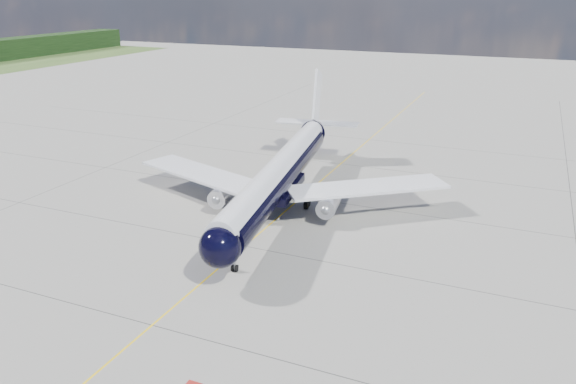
{
  "coord_description": "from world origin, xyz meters",
  "views": [
    {
      "loc": [
        23.78,
        -34.16,
        23.85
      ],
      "look_at": [
        2.11,
        15.91,
        4.0
      ],
      "focal_mm": 35.0,
      "sensor_mm": 36.0,
      "label": 1
    }
  ],
  "objects": [
    {
      "name": "taxiway_centerline",
      "position": [
        0.0,
        25.0,
        0.0
      ],
      "size": [
        0.16,
        160.0,
        0.01
      ],
      "primitive_type": "cube",
      "color": "yellow",
      "rests_on": "ground"
    },
    {
      "name": "main_airliner",
      "position": [
        -1.09,
        21.5,
        4.11
      ],
      "size": [
        37.17,
        45.68,
        13.24
      ],
      "rotation": [
        0.0,
        0.0,
        0.16
      ],
      "color": "black",
      "rests_on": "ground"
    },
    {
      "name": "ground",
      "position": [
        0.0,
        30.0,
        0.0
      ],
      "size": [
        320.0,
        320.0,
        0.0
      ],
      "primitive_type": "plane",
      "color": "gray",
      "rests_on": "ground"
    }
  ]
}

